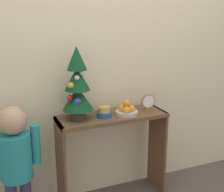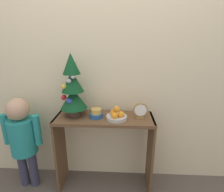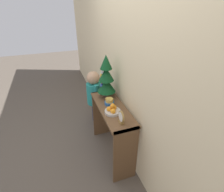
{
  "view_description": "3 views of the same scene",
  "coord_description": "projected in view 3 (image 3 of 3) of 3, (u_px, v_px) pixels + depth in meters",
  "views": [
    {
      "loc": [
        -0.96,
        -2.11,
        1.65
      ],
      "look_at": [
        0.01,
        0.18,
        0.95
      ],
      "focal_mm": 50.0,
      "sensor_mm": 36.0,
      "label": 1
    },
    {
      "loc": [
        0.15,
        -1.33,
        1.48
      ],
      "look_at": [
        0.07,
        0.2,
        0.99
      ],
      "focal_mm": 28.0,
      "sensor_mm": 36.0,
      "label": 2
    },
    {
      "loc": [
        1.73,
        -0.46,
        1.97
      ],
      "look_at": [
        -0.03,
        0.17,
        0.93
      ],
      "focal_mm": 28.0,
      "sensor_mm": 36.0,
      "label": 3
    }
  ],
  "objects": [
    {
      "name": "child_figure",
      "position": [
        94.0,
        93.0,
        2.92
      ],
      "size": [
        0.38,
        0.24,
        0.97
      ],
      "color": "#38384C",
      "rests_on": "ground_plane"
    },
    {
      "name": "desk_clock",
      "position": [
        121.0,
        117.0,
        1.86
      ],
      "size": [
        0.13,
        0.04,
        0.15
      ],
      "color": "olive",
      "rests_on": "console_table"
    },
    {
      "name": "fruit_bowl",
      "position": [
        112.0,
        110.0,
        2.05
      ],
      "size": [
        0.19,
        0.19,
        0.13
      ],
      "color": "#B7B2A8",
      "rests_on": "console_table"
    },
    {
      "name": "ground_plane",
      "position": [
        102.0,
        155.0,
        2.52
      ],
      "size": [
        12.0,
        12.0,
        0.0
      ],
      "primitive_type": "plane",
      "color": "brown"
    },
    {
      "name": "singing_bowl",
      "position": [
        109.0,
        102.0,
        2.22
      ],
      "size": [
        0.12,
        0.12,
        0.08
      ],
      "color": "#235189",
      "rests_on": "console_table"
    },
    {
      "name": "console_table",
      "position": [
        112.0,
        121.0,
        2.28
      ],
      "size": [
        0.93,
        0.32,
        0.79
      ],
      "color": "brown",
      "rests_on": "ground_plane"
    },
    {
      "name": "back_wall",
      "position": [
        129.0,
        70.0,
        2.01
      ],
      "size": [
        7.0,
        0.05,
        2.5
      ],
      "primitive_type": "cube",
      "color": "beige",
      "rests_on": "ground_plane"
    },
    {
      "name": "mini_tree",
      "position": [
        106.0,
        78.0,
        2.28
      ],
      "size": [
        0.25,
        0.25,
        0.59
      ],
      "color": "#4C3828",
      "rests_on": "console_table"
    }
  ]
}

